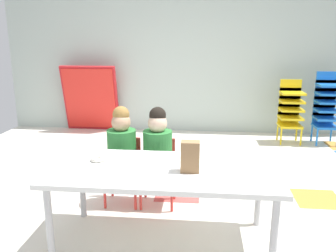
{
  "coord_description": "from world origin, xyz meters",
  "views": [
    {
      "loc": [
        0.23,
        -3.24,
        1.51
      ],
      "look_at": [
        -0.04,
        -0.63,
        0.85
      ],
      "focal_mm": 37.51,
      "sensor_mm": 36.0,
      "label": 1
    }
  ],
  "objects_px": {
    "seated_child_middle_seat": "(158,147)",
    "kid_chair_yellow_stack": "(291,108)",
    "folded_activity_table": "(91,99)",
    "paper_plate_center_table": "(159,163)",
    "paper_plate_near_edge": "(98,161)",
    "paper_bag_brown": "(190,157)",
    "craft_table": "(164,175)",
    "kid_chair_blue_stack": "(327,104)",
    "seated_child_near_camera": "(122,146)",
    "donut_powdered_on_plate": "(98,159)"
  },
  "relations": [
    {
      "from": "seated_child_middle_seat",
      "to": "kid_chair_yellow_stack",
      "type": "distance_m",
      "value": 2.76
    },
    {
      "from": "folded_activity_table",
      "to": "paper_plate_center_table",
      "type": "xyz_separation_m",
      "value": [
        1.52,
        -3.09,
        0.06
      ]
    },
    {
      "from": "seated_child_middle_seat",
      "to": "paper_plate_center_table",
      "type": "relative_size",
      "value": 5.1
    },
    {
      "from": "folded_activity_table",
      "to": "paper_plate_near_edge",
      "type": "bearing_deg",
      "value": -71.11
    },
    {
      "from": "seated_child_middle_seat",
      "to": "paper_plate_near_edge",
      "type": "height_order",
      "value": "seated_child_middle_seat"
    },
    {
      "from": "folded_activity_table",
      "to": "paper_bag_brown",
      "type": "xyz_separation_m",
      "value": [
        1.76,
        -3.22,
        0.17
      ]
    },
    {
      "from": "craft_table",
      "to": "kid_chair_blue_stack",
      "type": "xyz_separation_m",
      "value": [
        2.05,
        2.82,
        0.03
      ]
    },
    {
      "from": "seated_child_near_camera",
      "to": "folded_activity_table",
      "type": "bearing_deg",
      "value": 113.63
    },
    {
      "from": "kid_chair_blue_stack",
      "to": "paper_plate_center_table",
      "type": "bearing_deg",
      "value": -127.44
    },
    {
      "from": "kid_chair_yellow_stack",
      "to": "paper_plate_center_table",
      "type": "relative_size",
      "value": 5.11
    },
    {
      "from": "folded_activity_table",
      "to": "paper_plate_near_edge",
      "type": "relative_size",
      "value": 6.04
    },
    {
      "from": "seated_child_near_camera",
      "to": "paper_plate_center_table",
      "type": "height_order",
      "value": "seated_child_near_camera"
    },
    {
      "from": "kid_chair_blue_stack",
      "to": "seated_child_near_camera",
      "type": "bearing_deg",
      "value": -138.64
    },
    {
      "from": "craft_table",
      "to": "paper_plate_center_table",
      "type": "xyz_separation_m",
      "value": [
        -0.05,
        0.08,
        0.05
      ]
    },
    {
      "from": "craft_table",
      "to": "seated_child_near_camera",
      "type": "xyz_separation_m",
      "value": [
        -0.45,
        0.62,
        0.01
      ]
    },
    {
      "from": "craft_table",
      "to": "paper_plate_center_table",
      "type": "bearing_deg",
      "value": 120.42
    },
    {
      "from": "kid_chair_yellow_stack",
      "to": "paper_plate_center_table",
      "type": "bearing_deg",
      "value": -120.22
    },
    {
      "from": "kid_chair_yellow_stack",
      "to": "paper_plate_near_edge",
      "type": "height_order",
      "value": "kid_chair_yellow_stack"
    },
    {
      "from": "seated_child_near_camera",
      "to": "paper_plate_center_table",
      "type": "distance_m",
      "value": 0.67
    },
    {
      "from": "kid_chair_yellow_stack",
      "to": "craft_table",
      "type": "bearing_deg",
      "value": -118.78
    },
    {
      "from": "seated_child_near_camera",
      "to": "paper_bag_brown",
      "type": "relative_size",
      "value": 4.17
    },
    {
      "from": "seated_child_middle_seat",
      "to": "paper_plate_center_table",
      "type": "xyz_separation_m",
      "value": [
        0.08,
        -0.54,
        0.05
      ]
    },
    {
      "from": "craft_table",
      "to": "kid_chair_blue_stack",
      "type": "bearing_deg",
      "value": 53.98
    },
    {
      "from": "kid_chair_yellow_stack",
      "to": "paper_plate_near_edge",
      "type": "bearing_deg",
      "value": -126.93
    },
    {
      "from": "craft_table",
      "to": "paper_plate_center_table",
      "type": "relative_size",
      "value": 9.1
    },
    {
      "from": "kid_chair_blue_stack",
      "to": "paper_plate_near_edge",
      "type": "distance_m",
      "value": 3.75
    },
    {
      "from": "kid_chair_yellow_stack",
      "to": "folded_activity_table",
      "type": "xyz_separation_m",
      "value": [
        -3.11,
        0.35,
        0.02
      ]
    },
    {
      "from": "paper_plate_center_table",
      "to": "kid_chair_yellow_stack",
      "type": "bearing_deg",
      "value": 59.78
    },
    {
      "from": "paper_bag_brown",
      "to": "donut_powdered_on_plate",
      "type": "relative_size",
      "value": 1.92
    },
    {
      "from": "seated_child_near_camera",
      "to": "paper_plate_near_edge",
      "type": "bearing_deg",
      "value": -96.33
    },
    {
      "from": "kid_chair_yellow_stack",
      "to": "donut_powdered_on_plate",
      "type": "height_order",
      "value": "kid_chair_yellow_stack"
    },
    {
      "from": "paper_plate_near_edge",
      "to": "kid_chair_blue_stack",
      "type": "bearing_deg",
      "value": 46.93
    },
    {
      "from": "seated_child_near_camera",
      "to": "seated_child_middle_seat",
      "type": "relative_size",
      "value": 1.0
    },
    {
      "from": "donut_powdered_on_plate",
      "to": "folded_activity_table",
      "type": "bearing_deg",
      "value": 108.89
    },
    {
      "from": "kid_chair_yellow_stack",
      "to": "paper_plate_near_edge",
      "type": "xyz_separation_m",
      "value": [
        -2.06,
        -2.74,
        0.09
      ]
    },
    {
      "from": "kid_chair_yellow_stack",
      "to": "folded_activity_table",
      "type": "distance_m",
      "value": 3.13
    },
    {
      "from": "seated_child_middle_seat",
      "to": "paper_plate_near_edge",
      "type": "relative_size",
      "value": 5.1
    },
    {
      "from": "seated_child_middle_seat",
      "to": "folded_activity_table",
      "type": "bearing_deg",
      "value": 119.51
    },
    {
      "from": "craft_table",
      "to": "seated_child_middle_seat",
      "type": "bearing_deg",
      "value": 101.27
    },
    {
      "from": "seated_child_middle_seat",
      "to": "paper_bag_brown",
      "type": "distance_m",
      "value": 0.75
    },
    {
      "from": "kid_chair_yellow_stack",
      "to": "donut_powdered_on_plate",
      "type": "distance_m",
      "value": 3.42
    },
    {
      "from": "kid_chair_blue_stack",
      "to": "paper_bag_brown",
      "type": "bearing_deg",
      "value": -122.93
    },
    {
      "from": "seated_child_near_camera",
      "to": "kid_chair_yellow_stack",
      "type": "bearing_deg",
      "value": 47.76
    },
    {
      "from": "folded_activity_table",
      "to": "paper_bag_brown",
      "type": "height_order",
      "value": "folded_activity_table"
    },
    {
      "from": "seated_child_middle_seat",
      "to": "paper_bag_brown",
      "type": "bearing_deg",
      "value": -64.7
    },
    {
      "from": "kid_chair_yellow_stack",
      "to": "donut_powdered_on_plate",
      "type": "bearing_deg",
      "value": -126.93
    },
    {
      "from": "kid_chair_yellow_stack",
      "to": "kid_chair_blue_stack",
      "type": "height_order",
      "value": "kid_chair_blue_stack"
    },
    {
      "from": "paper_plate_near_edge",
      "to": "donut_powdered_on_plate",
      "type": "xyz_separation_m",
      "value": [
        0.0,
        0.0,
        0.02
      ]
    },
    {
      "from": "paper_plate_center_table",
      "to": "paper_bag_brown",
      "type": "bearing_deg",
      "value": -28.39
    },
    {
      "from": "seated_child_near_camera",
      "to": "donut_powdered_on_plate",
      "type": "height_order",
      "value": "seated_child_near_camera"
    }
  ]
}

